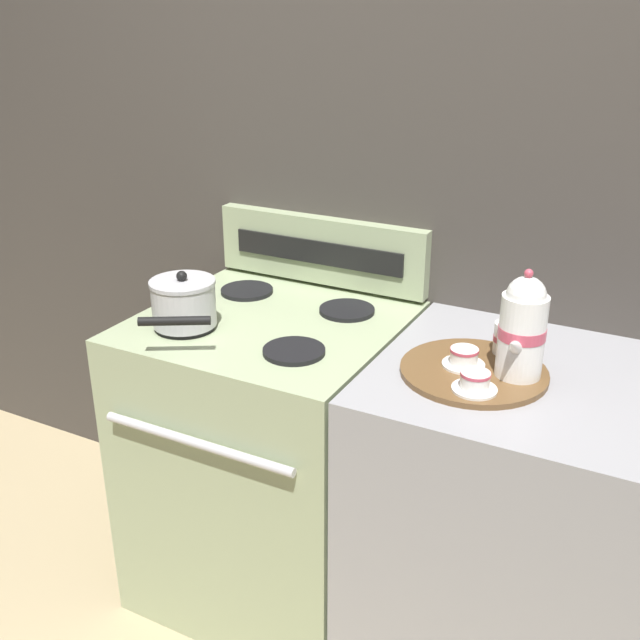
{
  "coord_description": "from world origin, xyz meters",
  "views": [
    {
      "loc": [
        0.59,
        -1.59,
        1.68
      ],
      "look_at": [
        -0.19,
        -0.1,
        0.96
      ],
      "focal_mm": 42.0,
      "sensor_mm": 36.0,
      "label": 1
    }
  ],
  "objects_px": {
    "teapot": "(522,327)",
    "creamer_jug": "(507,338)",
    "serving_tray": "(474,371)",
    "teacup_left": "(464,357)",
    "stove": "(272,458)",
    "saucepan": "(183,303)",
    "teacup_right": "(475,381)"
  },
  "relations": [
    {
      "from": "teapot",
      "to": "creamer_jug",
      "type": "distance_m",
      "value": 0.14
    },
    {
      "from": "serving_tray",
      "to": "teacup_left",
      "type": "bearing_deg",
      "value": 171.57
    },
    {
      "from": "stove",
      "to": "creamer_jug",
      "type": "xyz_separation_m",
      "value": [
        0.63,
        0.07,
        0.49
      ]
    },
    {
      "from": "stove",
      "to": "serving_tray",
      "type": "height_order",
      "value": "serving_tray"
    },
    {
      "from": "serving_tray",
      "to": "teapot",
      "type": "xyz_separation_m",
      "value": [
        0.1,
        0.02,
        0.13
      ]
    },
    {
      "from": "saucepan",
      "to": "creamer_jug",
      "type": "xyz_separation_m",
      "value": [
        0.79,
        0.22,
        -0.02
      ]
    },
    {
      "from": "stove",
      "to": "teapot",
      "type": "height_order",
      "value": "teapot"
    },
    {
      "from": "stove",
      "to": "teacup_right",
      "type": "xyz_separation_m",
      "value": [
        0.62,
        -0.15,
        0.48
      ]
    },
    {
      "from": "teapot",
      "to": "teacup_left",
      "type": "height_order",
      "value": "teapot"
    },
    {
      "from": "teacup_right",
      "to": "teapot",
      "type": "bearing_deg",
      "value": 61.02
    },
    {
      "from": "teapot",
      "to": "teacup_left",
      "type": "distance_m",
      "value": 0.16
    },
    {
      "from": "teacup_left",
      "to": "serving_tray",
      "type": "bearing_deg",
      "value": -8.43
    },
    {
      "from": "serving_tray",
      "to": "creamer_jug",
      "type": "bearing_deg",
      "value": 70.39
    },
    {
      "from": "creamer_jug",
      "to": "saucepan",
      "type": "bearing_deg",
      "value": -164.63
    },
    {
      "from": "stove",
      "to": "teacup_left",
      "type": "xyz_separation_m",
      "value": [
        0.56,
        -0.05,
        0.48
      ]
    },
    {
      "from": "creamer_jug",
      "to": "teacup_left",
      "type": "bearing_deg",
      "value": -120.91
    },
    {
      "from": "teacup_left",
      "to": "creamer_jug",
      "type": "xyz_separation_m",
      "value": [
        0.07,
        0.12,
        0.02
      ]
    },
    {
      "from": "stove",
      "to": "creamer_jug",
      "type": "relative_size",
      "value": 11.56
    },
    {
      "from": "serving_tray",
      "to": "teacup_left",
      "type": "height_order",
      "value": "teacup_left"
    },
    {
      "from": "teapot",
      "to": "teacup_right",
      "type": "xyz_separation_m",
      "value": [
        -0.06,
        -0.12,
        -0.1
      ]
    },
    {
      "from": "teapot",
      "to": "saucepan",
      "type": "bearing_deg",
      "value": -172.31
    },
    {
      "from": "serving_tray",
      "to": "teacup_right",
      "type": "distance_m",
      "value": 0.11
    },
    {
      "from": "teapot",
      "to": "teacup_left",
      "type": "bearing_deg",
      "value": -174.74
    },
    {
      "from": "stove",
      "to": "teapot",
      "type": "bearing_deg",
      "value": -3.17
    },
    {
      "from": "saucepan",
      "to": "serving_tray",
      "type": "distance_m",
      "value": 0.76
    },
    {
      "from": "serving_tray",
      "to": "saucepan",
      "type": "bearing_deg",
      "value": -172.48
    },
    {
      "from": "stove",
      "to": "teapot",
      "type": "distance_m",
      "value": 0.89
    },
    {
      "from": "saucepan",
      "to": "teacup_right",
      "type": "bearing_deg",
      "value": -0.14
    },
    {
      "from": "stove",
      "to": "serving_tray",
      "type": "xyz_separation_m",
      "value": [
        0.59,
        -0.05,
        0.45
      ]
    },
    {
      "from": "serving_tray",
      "to": "teacup_right",
      "type": "relative_size",
      "value": 3.41
    },
    {
      "from": "teapot",
      "to": "creamer_jug",
      "type": "bearing_deg",
      "value": 117.35
    },
    {
      "from": "stove",
      "to": "teacup_right",
      "type": "relative_size",
      "value": 8.97
    }
  ]
}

